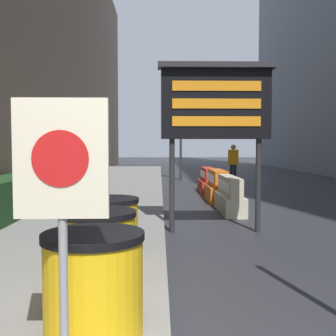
# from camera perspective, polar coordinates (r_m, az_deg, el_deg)

# --- Properties ---
(barrel_drum_foreground) EXTENTS (0.81, 0.81, 0.82)m
(barrel_drum_foreground) POSITION_cam_1_polar(r_m,az_deg,el_deg) (3.28, -10.75, -16.12)
(barrel_drum_foreground) COLOR yellow
(barrel_drum_foreground) RESTS_ON sidewalk_left
(barrel_drum_middle) EXTENTS (0.81, 0.81, 0.82)m
(barrel_drum_middle) POSITION_cam_1_polar(r_m,az_deg,el_deg) (4.29, -10.12, -11.52)
(barrel_drum_middle) COLOR yellow
(barrel_drum_middle) RESTS_ON sidewalk_left
(barrel_drum_back) EXTENTS (0.81, 0.81, 0.82)m
(barrel_drum_back) POSITION_cam_1_polar(r_m,az_deg,el_deg) (5.29, -8.65, -8.70)
(barrel_drum_back) COLOR yellow
(barrel_drum_back) RESTS_ON sidewalk_left
(warning_sign) EXTENTS (0.61, 0.08, 1.80)m
(warning_sign) POSITION_cam_1_polar(r_m,az_deg,el_deg) (2.63, -15.20, -1.81)
(warning_sign) COLOR gray
(warning_sign) RESTS_ON sidewalk_left
(message_board) EXTENTS (2.17, 0.36, 3.18)m
(message_board) POSITION_cam_1_polar(r_m,az_deg,el_deg) (7.51, 6.94, 9.13)
(message_board) COLOR #28282B
(message_board) RESTS_ON ground_plane
(jersey_barrier_cream) EXTENTS (0.51, 1.85, 0.90)m
(jersey_barrier_cream) POSITION_cam_1_polar(r_m,az_deg,el_deg) (9.85, 8.94, -4.14)
(jersey_barrier_cream) COLOR beige
(jersey_barrier_cream) RESTS_ON ground_plane
(jersey_barrier_orange_near) EXTENTS (0.64, 1.64, 0.94)m
(jersey_barrier_orange_near) POSITION_cam_1_polar(r_m,az_deg,el_deg) (11.83, 7.22, -2.84)
(jersey_barrier_orange_near) COLOR orange
(jersey_barrier_orange_near) RESTS_ON ground_plane
(jersey_barrier_red_striped) EXTENTS (0.63, 1.76, 0.89)m
(jersey_barrier_red_striped) POSITION_cam_1_polar(r_m,az_deg,el_deg) (14.04, 5.88, -2.00)
(jersey_barrier_red_striped) COLOR red
(jersey_barrier_red_striped) RESTS_ON ground_plane
(traffic_cone_near) EXTENTS (0.42, 0.42, 0.75)m
(traffic_cone_near) POSITION_cam_1_polar(r_m,az_deg,el_deg) (11.96, 10.29, -3.02)
(traffic_cone_near) COLOR black
(traffic_cone_near) RESTS_ON ground_plane
(traffic_light_near_curb) EXTENTS (0.28, 0.45, 4.56)m
(traffic_light_near_curb) POSITION_cam_1_polar(r_m,az_deg,el_deg) (19.25, 1.89, 7.98)
(traffic_light_near_curb) COLOR #2D2D30
(traffic_light_near_curb) RESTS_ON ground_plane
(pedestrian_worker) EXTENTS (0.49, 0.33, 1.74)m
(pedestrian_worker) POSITION_cam_1_polar(r_m,az_deg,el_deg) (17.89, 9.44, 1.10)
(pedestrian_worker) COLOR #23283D
(pedestrian_worker) RESTS_ON ground_plane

